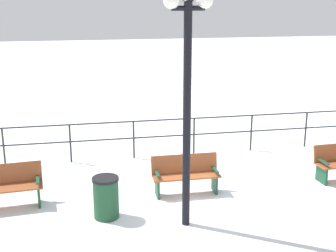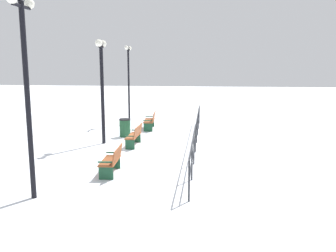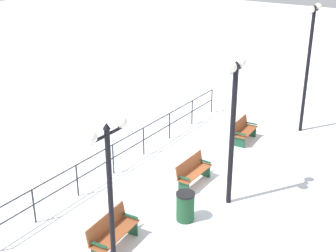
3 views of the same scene
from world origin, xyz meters
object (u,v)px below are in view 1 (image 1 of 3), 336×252
Objects in this scene: bench_nearest at (4,186)px; trash_bin at (106,197)px; lamppost_middle at (187,75)px; bench_second at (186,174)px.

trash_bin is (0.92, 2.14, -0.04)m from bench_nearest.
lamppost_middle is 3.08m from trash_bin.
lamppost_middle is 5.12× the size of trash_bin.
bench_second is 2.08m from trash_bin.
bench_nearest reaches higher than bench_second.
bench_second is 1.77× the size of trash_bin.
bench_nearest is at bearing -90.45° from bench_second.
bench_second reaches higher than trash_bin.
bench_nearest is at bearing -112.72° from lamppost_middle.
bench_nearest is 2.33m from trash_bin.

